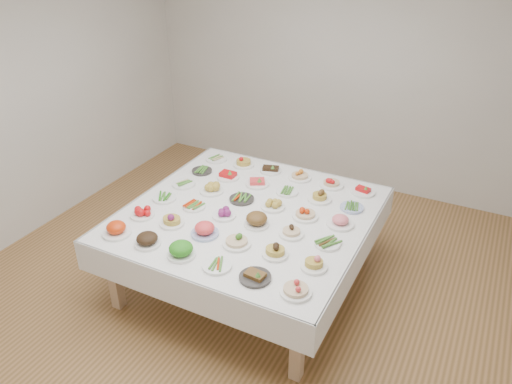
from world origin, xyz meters
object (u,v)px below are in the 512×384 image
at_px(dish_0, 116,228).
at_px(dish_35, 363,190).
at_px(dish_18, 184,183).
at_px(display_table, 248,219).

distance_m(dish_0, dish_35, 2.26).
relative_size(dish_18, dish_35, 0.99).
xyz_separation_m(display_table, dish_35, (0.80, 0.80, 0.10)).
relative_size(display_table, dish_35, 9.25).
xyz_separation_m(dish_18, dish_35, (1.59, 0.64, 0.01)).
distance_m(display_table, dish_18, 0.81).
height_order(dish_0, dish_18, dish_0).
bearing_deg(dish_35, dish_18, -158.10).
relative_size(display_table, dish_18, 9.32).
bearing_deg(dish_0, display_table, 45.13).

